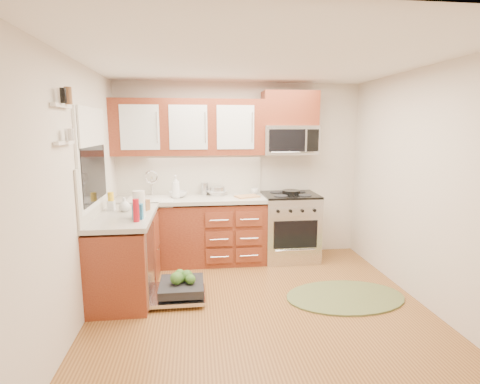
{
  "coord_description": "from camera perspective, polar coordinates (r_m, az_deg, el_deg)",
  "views": [
    {
      "loc": [
        -0.64,
        -3.64,
        1.87
      ],
      "look_at": [
        -0.11,
        0.85,
        1.09
      ],
      "focal_mm": 28.0,
      "sensor_mm": 36.0,
      "label": 1
    }
  ],
  "objects": [
    {
      "name": "cabinet_over_mw",
      "position": [
        5.38,
        7.58,
        12.5
      ],
      "size": [
        0.76,
        0.35,
        0.47
      ],
      "primitive_type": "cube",
      "color": "#5A1F14",
      "rests_on": "ground"
    },
    {
      "name": "ceiling",
      "position": [
        3.75,
        3.33,
        19.41
      ],
      "size": [
        3.5,
        3.5,
        0.0
      ],
      "primitive_type": "plane",
      "rotation": [
        3.14,
        0.0,
        0.0
      ],
      "color": "white",
      "rests_on": "ground"
    },
    {
      "name": "wall_back",
      "position": [
        5.46,
        -0.03,
        3.25
      ],
      "size": [
        3.5,
        0.04,
        2.5
      ],
      "primitive_type": "cube",
      "color": "beige",
      "rests_on": "ground"
    },
    {
      "name": "dishwasher",
      "position": [
        4.32,
        -9.41,
        -14.55
      ],
      "size": [
        0.7,
        0.6,
        0.2
      ],
      "primitive_type": null,
      "color": "silver",
      "rests_on": "ground"
    },
    {
      "name": "wall_front",
      "position": [
        2.09,
        11.52,
        -7.77
      ],
      "size": [
        3.5,
        0.04,
        2.5
      ],
      "primitive_type": "cube",
      "color": "beige",
      "rests_on": "ground"
    },
    {
      "name": "cutting_board",
      "position": [
        5.16,
        1.1,
        -0.67
      ],
      "size": [
        0.36,
        0.29,
        0.02
      ],
      "primitive_type": "cube",
      "rotation": [
        0.0,
        0.0,
        0.34
      ],
      "color": "tan",
      "rests_on": "countertop_back"
    },
    {
      "name": "stock_pot",
      "position": [
        5.29,
        -3.46,
        0.15
      ],
      "size": [
        0.26,
        0.26,
        0.13
      ],
      "primitive_type": "cylinder",
      "rotation": [
        0.0,
        0.0,
        -0.31
      ],
      "color": "silver",
      "rests_on": "countertop_back"
    },
    {
      "name": "wall_right",
      "position": [
        4.4,
        26.22,
        0.64
      ],
      "size": [
        0.04,
        3.5,
        2.5
      ],
      "primitive_type": "cube",
      "color": "beige",
      "rests_on": "ground"
    },
    {
      "name": "wooden_box",
      "position": [
        4.48,
        -14.49,
        -1.92
      ],
      "size": [
        0.15,
        0.13,
        0.12
      ],
      "primitive_type": "cube",
      "rotation": [
        0.0,
        0.0,
        -0.43
      ],
      "color": "brown",
      "rests_on": "countertop_left"
    },
    {
      "name": "shelf_lower",
      "position": [
        3.46,
        -25.15,
        6.84
      ],
      "size": [
        0.04,
        0.4,
        0.03
      ],
      "primitive_type": "cube",
      "color": "white",
      "rests_on": "ground"
    },
    {
      "name": "floor",
      "position": [
        4.14,
        2.97,
        -17.1
      ],
      "size": [
        3.5,
        3.5,
        0.0
      ],
      "primitive_type": "plane",
      "color": "brown",
      "rests_on": "ground"
    },
    {
      "name": "backsplash_left",
      "position": [
        4.35,
        -21.27,
        0.37
      ],
      "size": [
        0.02,
        1.25,
        0.57
      ],
      "primitive_type": "cube",
      "color": "beige",
      "rests_on": "ground"
    },
    {
      "name": "soap_bottle_c",
      "position": [
        4.47,
        -17.21,
        -1.83
      ],
      "size": [
        0.14,
        0.14,
        0.16
      ],
      "primitive_type": "imported",
      "rotation": [
        0.0,
        0.0,
        -0.13
      ],
      "color": "#999999",
      "rests_on": "countertop_left"
    },
    {
      "name": "soap_bottle_b",
      "position": [
        4.57,
        -19.05,
        -1.62
      ],
      "size": [
        0.08,
        0.08,
        0.17
      ],
      "primitive_type": "imported",
      "rotation": [
        0.0,
        0.0,
        -0.08
      ],
      "color": "#999999",
      "rests_on": "countertop_left"
    },
    {
      "name": "window",
      "position": [
        4.29,
        -21.63,
        4.79
      ],
      "size": [
        0.03,
        1.05,
        1.05
      ],
      "primitive_type": null,
      "color": "white",
      "rests_on": "ground"
    },
    {
      "name": "base_cabinet_back",
      "position": [
        5.29,
        -7.5,
        -6.17
      ],
      "size": [
        2.05,
        0.6,
        0.85
      ],
      "primitive_type": "cube",
      "color": "#5A1F14",
      "rests_on": "ground"
    },
    {
      "name": "blue_carton",
      "position": [
        4.05,
        -15.31,
        -2.89
      ],
      "size": [
        0.11,
        0.07,
        0.17
      ],
      "primitive_type": "cube",
      "rotation": [
        0.0,
        0.0,
        -0.12
      ],
      "color": "teal",
      "rests_on": "countertop_left"
    },
    {
      "name": "sink",
      "position": [
        5.21,
        -13.39,
        -2.37
      ],
      "size": [
        0.62,
        0.5,
        0.26
      ],
      "primitive_type": null,
      "color": "white",
      "rests_on": "ground"
    },
    {
      "name": "window_blind",
      "position": [
        4.27,
        -21.59,
        9.21
      ],
      "size": [
        0.02,
        0.96,
        0.4
      ],
      "primitive_type": "cube",
      "color": "white",
      "rests_on": "ground"
    },
    {
      "name": "range",
      "position": [
        5.42,
        7.56,
        -5.23
      ],
      "size": [
        0.76,
        0.64,
        0.95
      ],
      "primitive_type": null,
      "color": "silver",
      "rests_on": "ground"
    },
    {
      "name": "microwave",
      "position": [
        5.36,
        7.54,
        7.86
      ],
      "size": [
        0.76,
        0.38,
        0.4
      ],
      "primitive_type": null,
      "color": "silver",
      "rests_on": "ground"
    },
    {
      "name": "paper_towel_roll",
      "position": [
        4.14,
        -15.14,
        -1.77
      ],
      "size": [
        0.16,
        0.16,
        0.28
      ],
      "primitive_type": "cylinder",
      "rotation": [
        0.0,
        0.0,
        0.23
      ],
      "color": "white",
      "rests_on": "countertop_left"
    },
    {
      "name": "rug",
      "position": [
        4.49,
        15.73,
        -15.12
      ],
      "size": [
        1.5,
        1.16,
        0.02
      ],
      "primitive_type": null,
      "rotation": [
        0.0,
        0.0,
        -0.24
      ],
      "color": "#5F673B",
      "rests_on": "ground"
    },
    {
      "name": "canister",
      "position": [
        5.34,
        -5.44,
        0.48
      ],
      "size": [
        0.12,
        0.12,
        0.18
      ],
      "primitive_type": "cylinder",
      "rotation": [
        0.0,
        0.0,
        -0.14
      ],
      "color": "silver",
      "rests_on": "countertop_back"
    },
    {
      "name": "bowl_b",
      "position": [
        5.23,
        -9.43,
        -0.35
      ],
      "size": [
        0.28,
        0.28,
        0.08
      ],
      "primitive_type": "imported",
      "rotation": [
        0.0,
        0.0,
        0.16
      ],
      "color": "#999999",
      "rests_on": "countertop_back"
    },
    {
      "name": "backsplash_back",
      "position": [
        5.41,
        -7.66,
        2.68
      ],
      "size": [
        2.05,
        0.02,
        0.57
      ],
      "primitive_type": "cube",
      "color": "beige",
      "rests_on": "ground"
    },
    {
      "name": "soap_bottle_a",
      "position": [
        5.12,
        -9.78,
        0.77
      ],
      "size": [
        0.13,
        0.13,
        0.31
      ],
      "primitive_type": "imported",
      "rotation": [
        0.0,
        0.0,
        -0.09
      ],
      "color": "#999999",
      "rests_on": "countertop_back"
    },
    {
      "name": "cup",
      "position": [
        5.39,
        2.25,
        0.14
      ],
      "size": [
        0.13,
        0.13,
        0.09
      ],
      "primitive_type": "imported",
      "rotation": [
        0.0,
        0.0,
        0.19
      ],
      "color": "#999999",
      "rests_on": "countertop_back"
    },
    {
      "name": "wall_left",
      "position": [
        3.85,
        -23.43,
        -0.33
      ],
      "size": [
        0.04,
        3.5,
        2.5
      ],
      "primitive_type": "cube",
      "color": "beige",
      "rests_on": "ground"
    },
    {
      "name": "upper_cabinets",
      "position": [
        5.21,
        -7.85,
        9.73
      ],
      "size": [
        2.05,
        0.35,
        0.75
      ],
      "primitive_type": null,
      "color": "#5A1F14",
      "rests_on": "ground"
    },
    {
      "name": "countertop_back",
      "position": [
        5.17,
        -7.62,
        -1.14
      ],
      "size": [
        2.07,
        0.64,
        0.05
      ],
      "primitive_type": "cube",
      "color": "beige",
      "rests_on": "base_cabinet_back"
    },
    {
      "name": "base_cabinet_left",
      "position": [
        4.48,
        -17.06,
        -9.51
      ],
      "size": [
        0.6,
        1.25,
        0.85
      ],
      "primitive_type": "cube",
      "color": "#5A1F14",
      "rests_on": "ground"
    },
    {
      "name": "countertop_left",
      "position": [
        4.35,
        -17.25,
        -3.58
      ],
      "size": [
        0.64,
        1.27,
        0.05
      ],
      "primitive_type": "cube",
      "color": "beige",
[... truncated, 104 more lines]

